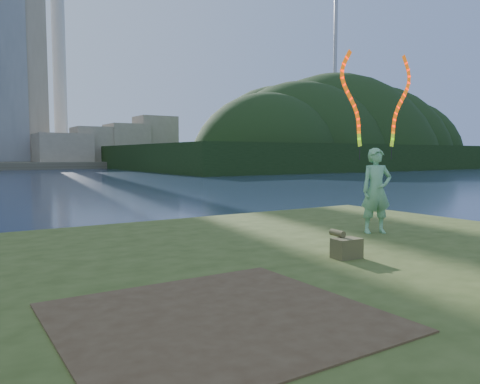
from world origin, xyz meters
TOP-DOWN VIEW (x-y plane):
  - ground at (0.00, 0.00)m, footprint 320.00×320.00m
  - grassy_knoll at (0.00, -2.30)m, footprint 20.00×18.00m
  - dirt_patch at (-2.20, -3.20)m, footprint 3.20×3.00m
  - wooded_hill at (59.57, 59.96)m, footprint 78.00×50.00m
  - woman_with_ribbons at (3.37, -0.40)m, footprint 1.99×0.86m
  - canvas_bag at (1.01, -1.86)m, footprint 0.48×0.55m

SIDE VIEW (x-z plane):
  - ground at x=0.00m, z-range 0.00..0.00m
  - wooded_hill at x=59.57m, z-range -31.34..31.66m
  - grassy_knoll at x=0.00m, z-range -0.06..0.74m
  - dirt_patch at x=-2.20m, z-range 0.80..0.82m
  - canvas_bag at x=1.01m, z-range 0.76..1.20m
  - woman_with_ribbons at x=3.37m, z-range 0.09..4.30m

